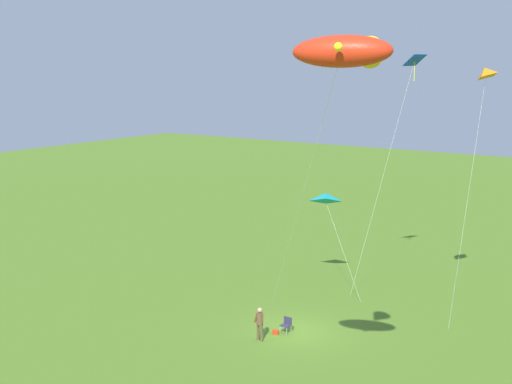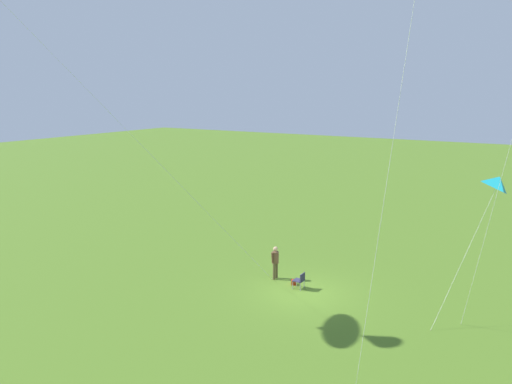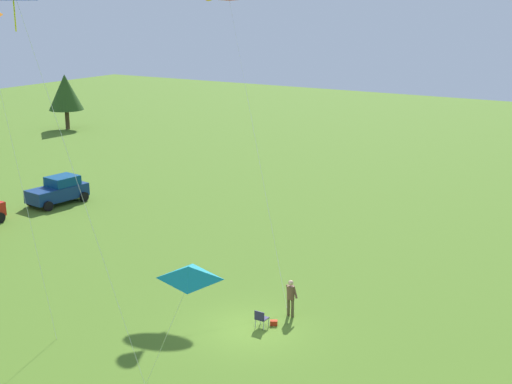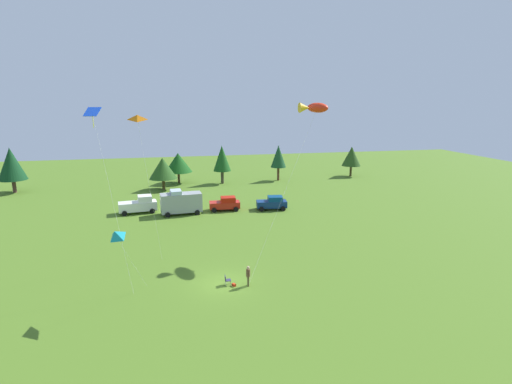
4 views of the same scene
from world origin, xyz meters
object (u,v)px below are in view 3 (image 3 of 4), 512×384
Objects in this scene: folding_chair at (261,318)px; backpack_on_grass at (274,323)px; car_navy_hatch at (59,190)px; person_kite_flyer at (291,295)px; kite_delta_teal at (189,275)px; kite_diamond_blue at (17,2)px.

backpack_on_grass is at bearing -32.59° from folding_chair.
person_kite_flyer is at bearing -101.97° from car_navy_hatch.
kite_diamond_blue is at bearing 107.94° from kite_delta_teal.
folding_chair is at bearing -106.21° from car_navy_hatch.
person_kite_flyer is 0.12× the size of kite_diamond_blue.
car_navy_hatch is at bearing 67.08° from folding_chair.
backpack_on_grass is 24.28m from car_navy_hatch.
backpack_on_grass is 0.07× the size of car_navy_hatch.
kite_diamond_blue is (-1.55, 4.78, 8.00)m from kite_delta_teal.
kite_delta_teal reaches higher than backpack_on_grass.
car_navy_hatch reaches higher than folding_chair.
kite_diamond_blue reaches higher than car_navy_hatch.
kite_diamond_blue reaches higher than person_kite_flyer.
folding_chair is 0.06× the size of kite_diamond_blue.
person_kite_flyer reaches higher than folding_chair.
folding_chair is 24.16m from car_navy_hatch.
car_navy_hatch is (7.87, 22.71, -0.07)m from person_kite_flyer.
car_navy_hatch reaches higher than person_kite_flyer.
backpack_on_grass is 0.02× the size of kite_diamond_blue.
person_kite_flyer is 5.44× the size of backpack_on_grass.
kite_delta_teal is (-9.88, -1.76, 4.72)m from person_kite_flyer.
person_kite_flyer is 24.04m from car_navy_hatch.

